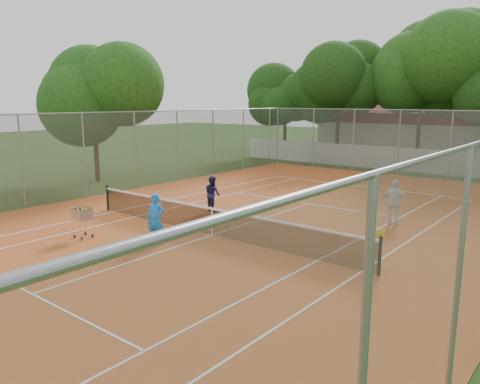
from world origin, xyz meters
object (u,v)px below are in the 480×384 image
Objects in this scene: player_near at (156,219)px; tennis_net at (212,221)px; clubhouse at (428,129)px; ball_hopper at (83,222)px; player_far_left at (213,194)px; player_far_right at (395,202)px.

tennis_net is at bearing 48.03° from player_near.
clubhouse reaches higher than ball_hopper.
clubhouse reaches higher than player_near.
tennis_net is at bearing 149.83° from player_far_left.
player_near is (1.30, -30.90, -1.35)m from clubhouse.
player_far_right is 11.10m from ball_hopper.
player_near is 2.71m from ball_hopper.
clubhouse is 14.66× the size of ball_hopper.
clubhouse reaches higher than tennis_net.
tennis_net is at bearing 40.42° from player_far_right.
clubhouse is 24.60m from player_far_right.
clubhouse is 9.89× the size of player_near.
player_far_left is (-2.38, 2.63, 0.25)m from tennis_net.
player_near is (-0.70, -1.90, 0.34)m from tennis_net.
player_far_left is 0.87× the size of player_far_right.
player_far_right is at bearing 50.70° from tennis_net.
tennis_net is 10.62× the size of ball_hopper.
player_near reaches higher than player_far_left.
ball_hopper is at bearing 37.39° from player_far_right.
ball_hopper reaches higher than tennis_net.
tennis_net is 8.03× the size of player_far_left.
tennis_net is 2.05m from player_near.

